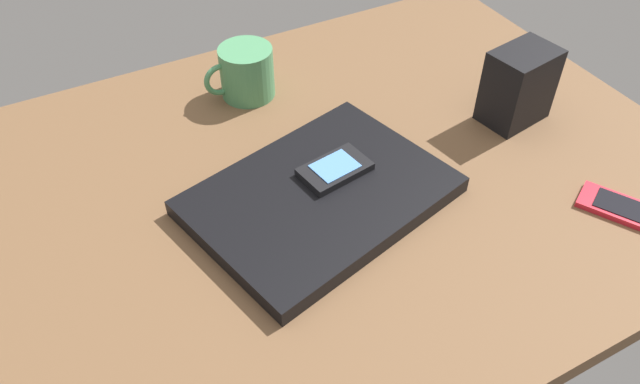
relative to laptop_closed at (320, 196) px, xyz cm
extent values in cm
cube|color=brown|center=(2.84, -4.40, -2.72)|extent=(120.00, 80.00, 3.00)
cube|color=black|center=(0.00, 0.00, 0.00)|extent=(38.73, 31.88, 2.44)
cube|color=black|center=(-3.50, -2.14, 1.77)|extent=(10.44, 7.31, 1.10)
cube|color=#5993E0|center=(-3.50, -2.14, 2.39)|extent=(6.62, 5.46, 0.14)
cube|color=red|center=(-35.33, 20.59, -0.81)|extent=(9.83, 11.95, 0.82)
cube|color=black|center=(-35.33, 20.59, -0.34)|extent=(6.83, 7.82, 0.14)
cylinder|color=#4C9360|center=(-1.74, -28.59, 3.05)|extent=(8.83, 8.83, 8.55)
torus|color=#4C9360|center=(3.04, -28.59, 3.05)|extent=(5.69, 0.90, 5.69)
cube|color=black|center=(-36.26, -2.75, 4.77)|extent=(11.08, 8.68, 11.99)
camera|label=1|loc=(28.93, 53.97, 59.45)|focal=35.02mm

